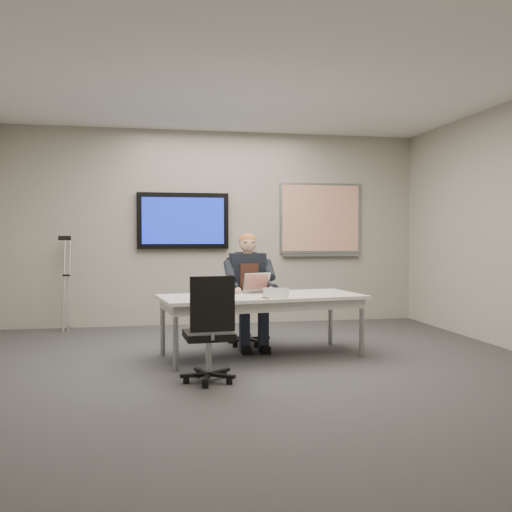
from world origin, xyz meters
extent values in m
cube|color=#343437|center=(0.00, 0.00, 0.00)|extent=(6.00, 6.00, 0.02)
cube|color=silver|center=(0.00, 0.00, 2.80)|extent=(6.00, 6.00, 0.02)
cube|color=#9E988E|center=(0.00, 3.00, 1.40)|extent=(6.00, 0.02, 2.80)
cube|color=#9E988E|center=(0.00, -3.00, 1.40)|extent=(6.00, 0.02, 2.80)
cube|color=white|center=(0.18, 0.65, 0.64)|extent=(2.23, 1.17, 0.04)
cube|color=silver|center=(0.18, 0.65, 0.57)|extent=(2.13, 1.07, 0.09)
cylinder|color=gray|center=(-0.75, 0.14, 0.31)|extent=(0.05, 0.05, 0.62)
cylinder|color=gray|center=(1.22, 0.42, 0.31)|extent=(0.05, 0.05, 0.62)
cylinder|color=gray|center=(-0.85, 0.88, 0.31)|extent=(0.05, 0.05, 0.62)
cylinder|color=gray|center=(1.11, 1.15, 0.31)|extent=(0.05, 0.05, 0.62)
cube|color=black|center=(-0.50, 2.95, 1.50)|extent=(1.30, 0.08, 0.80)
cube|color=navy|center=(-0.50, 2.90, 1.50)|extent=(1.16, 0.01, 0.66)
cube|color=gray|center=(1.55, 2.98, 1.55)|extent=(1.25, 0.04, 1.05)
cube|color=white|center=(1.55, 2.95, 1.55)|extent=(1.18, 0.01, 0.98)
cube|color=gray|center=(1.55, 2.94, 1.00)|extent=(1.18, 0.05, 0.04)
cylinder|color=gray|center=(0.15, 1.34, 0.27)|extent=(0.06, 0.06, 0.35)
cube|color=black|center=(0.15, 1.34, 0.45)|extent=(0.47, 0.47, 0.07)
cube|color=black|center=(0.14, 1.55, 0.77)|extent=(0.41, 0.07, 0.51)
cylinder|color=gray|center=(-0.48, -0.31, 0.25)|extent=(0.05, 0.05, 0.32)
cube|color=black|center=(-0.48, -0.31, 0.41)|extent=(0.44, 0.44, 0.06)
cube|color=black|center=(-0.47, -0.51, 0.71)|extent=(0.38, 0.07, 0.47)
cube|color=black|center=(0.15, 1.31, 0.80)|extent=(0.41, 0.24, 0.56)
cube|color=#3C1F18|center=(0.15, 1.19, 0.83)|extent=(0.21, 0.02, 0.27)
sphere|color=tan|center=(0.15, 1.28, 1.20)|extent=(0.20, 0.20, 0.20)
ellipsoid|color=#965126|center=(0.15, 1.29, 1.23)|extent=(0.21, 0.21, 0.18)
cube|color=#BDBEC0|center=(0.19, 0.80, 0.66)|extent=(0.35, 0.28, 0.02)
cube|color=black|center=(0.19, 0.79, 0.67)|extent=(0.29, 0.21, 0.00)
cube|color=#BDBEC0|center=(0.19, 0.94, 0.77)|extent=(0.32, 0.15, 0.20)
cube|color=red|center=(0.19, 0.93, 0.77)|extent=(0.28, 0.12, 0.17)
cylinder|color=black|center=(0.16, 0.32, 0.66)|extent=(0.05, 0.13, 0.01)
camera|label=1|loc=(-1.00, -5.26, 1.28)|focal=40.00mm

